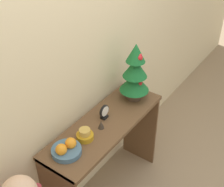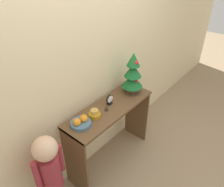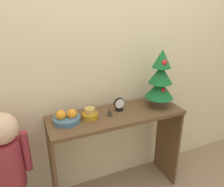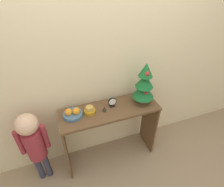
# 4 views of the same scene
# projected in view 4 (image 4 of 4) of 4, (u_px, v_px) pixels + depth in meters

# --- Properties ---
(ground_plane) EXTENTS (12.00, 12.00, 0.00)m
(ground_plane) POSITION_uv_depth(u_px,v_px,m) (115.00, 166.00, 2.25)
(ground_plane) COLOR #997F60
(back_wall) EXTENTS (7.00, 0.05, 2.50)m
(back_wall) POSITION_uv_depth(u_px,v_px,m) (102.00, 64.00, 1.84)
(back_wall) COLOR beige
(back_wall) RESTS_ON ground_plane
(console_table) EXTENTS (1.11, 0.37, 0.81)m
(console_table) POSITION_uv_depth(u_px,v_px,m) (110.00, 122.00, 2.04)
(console_table) COLOR brown
(console_table) RESTS_ON ground_plane
(mini_tree) EXTENTS (0.24, 0.24, 0.49)m
(mini_tree) POSITION_uv_depth(u_px,v_px,m) (144.00, 84.00, 1.89)
(mini_tree) COLOR #4C3828
(mini_tree) RESTS_ON console_table
(fruit_bowl) EXTENTS (0.20, 0.20, 0.10)m
(fruit_bowl) POSITION_uv_depth(u_px,v_px,m) (73.00, 113.00, 1.81)
(fruit_bowl) COLOR #476B84
(fruit_bowl) RESTS_ON console_table
(singing_bowl) EXTENTS (0.12, 0.12, 0.08)m
(singing_bowl) POSITION_uv_depth(u_px,v_px,m) (90.00, 110.00, 1.85)
(singing_bowl) COLOR #B78419
(singing_bowl) RESTS_ON console_table
(desk_clock) EXTENTS (0.09, 0.04, 0.11)m
(desk_clock) POSITION_uv_depth(u_px,v_px,m) (112.00, 102.00, 1.93)
(desk_clock) COLOR black
(desk_clock) RESTS_ON console_table
(figurine) EXTENTS (0.05, 0.05, 0.07)m
(figurine) POSITION_uv_depth(u_px,v_px,m) (104.00, 109.00, 1.88)
(figurine) COLOR #382D23
(figurine) RESTS_ON console_table
(child_figure) EXTENTS (0.30, 0.21, 0.98)m
(child_figure) POSITION_uv_depth(u_px,v_px,m) (33.00, 141.00, 1.77)
(child_figure) COLOR #38384C
(child_figure) RESTS_ON ground_plane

